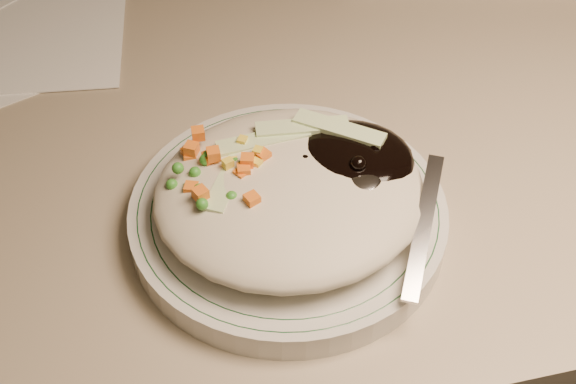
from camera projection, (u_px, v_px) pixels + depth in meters
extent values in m
cube|color=gray|center=(330.00, 77.00, 0.75)|extent=(1.40, 0.70, 0.04)
cylinder|color=beige|center=(288.00, 217.00, 0.59)|extent=(0.23, 0.23, 0.02)
torus|color=#144723|center=(288.00, 207.00, 0.58)|extent=(0.22, 0.22, 0.00)
torus|color=#144723|center=(288.00, 207.00, 0.58)|extent=(0.20, 0.20, 0.00)
ellipsoid|color=#B3AB91|center=(290.00, 193.00, 0.56)|extent=(0.19, 0.18, 0.04)
ellipsoid|color=black|center=(346.00, 163.00, 0.58)|extent=(0.10, 0.09, 0.03)
ellipsoid|color=orange|center=(221.00, 182.00, 0.57)|extent=(0.08, 0.08, 0.02)
sphere|color=black|center=(305.00, 162.00, 0.56)|extent=(0.01, 0.01, 0.01)
sphere|color=black|center=(342.00, 150.00, 0.57)|extent=(0.01, 0.01, 0.01)
sphere|color=black|center=(376.00, 148.00, 0.57)|extent=(0.01, 0.01, 0.01)
sphere|color=black|center=(361.00, 143.00, 0.58)|extent=(0.01, 0.01, 0.01)
sphere|color=black|center=(358.00, 164.00, 0.55)|extent=(0.01, 0.01, 0.01)
sphere|color=black|center=(341.00, 157.00, 0.57)|extent=(0.01, 0.01, 0.01)
sphere|color=black|center=(352.00, 144.00, 0.58)|extent=(0.01, 0.01, 0.01)
cube|color=orange|center=(213.00, 154.00, 0.56)|extent=(0.01, 0.01, 0.01)
cube|color=orange|center=(242.00, 183.00, 0.55)|extent=(0.01, 0.01, 0.01)
cube|color=orange|center=(191.00, 149.00, 0.57)|extent=(0.01, 0.01, 0.01)
cube|color=orange|center=(247.00, 161.00, 0.55)|extent=(0.01, 0.01, 0.01)
cube|color=orange|center=(244.00, 171.00, 0.55)|extent=(0.01, 0.01, 0.01)
cube|color=orange|center=(189.00, 153.00, 0.58)|extent=(0.01, 0.01, 0.01)
cube|color=orange|center=(210.00, 158.00, 0.56)|extent=(0.01, 0.01, 0.01)
cube|color=orange|center=(242.00, 175.00, 0.55)|extent=(0.01, 0.01, 0.01)
cube|color=orange|center=(263.00, 156.00, 0.56)|extent=(0.01, 0.01, 0.01)
cube|color=orange|center=(198.00, 134.00, 0.57)|extent=(0.01, 0.01, 0.01)
cube|color=orange|center=(200.00, 194.00, 0.53)|extent=(0.01, 0.01, 0.01)
cube|color=orange|center=(252.00, 200.00, 0.53)|extent=(0.01, 0.01, 0.01)
cube|color=orange|center=(191.00, 189.00, 0.55)|extent=(0.01, 0.01, 0.01)
cube|color=orange|center=(191.00, 158.00, 0.57)|extent=(0.01, 0.01, 0.01)
sphere|color=#388C28|center=(241.00, 167.00, 0.56)|extent=(0.01, 0.01, 0.01)
sphere|color=#388C28|center=(202.00, 204.00, 0.53)|extent=(0.01, 0.01, 0.01)
sphere|color=#388C28|center=(195.00, 172.00, 0.55)|extent=(0.01, 0.01, 0.01)
sphere|color=#388C28|center=(178.00, 168.00, 0.55)|extent=(0.01, 0.01, 0.01)
sphere|color=#388C28|center=(236.00, 163.00, 0.56)|extent=(0.01, 0.01, 0.01)
sphere|color=#388C28|center=(254.00, 197.00, 0.55)|extent=(0.01, 0.01, 0.01)
sphere|color=#388C28|center=(221.00, 178.00, 0.56)|extent=(0.01, 0.01, 0.01)
sphere|color=#388C28|center=(216.00, 199.00, 0.54)|extent=(0.01, 0.01, 0.01)
sphere|color=#388C28|center=(172.00, 184.00, 0.55)|extent=(0.01, 0.01, 0.01)
sphere|color=#388C28|center=(208.00, 156.00, 0.56)|extent=(0.01, 0.01, 0.01)
sphere|color=#388C28|center=(205.00, 159.00, 0.56)|extent=(0.01, 0.01, 0.01)
sphere|color=#388C28|center=(199.00, 189.00, 0.54)|extent=(0.01, 0.01, 0.01)
sphere|color=#388C28|center=(232.00, 197.00, 0.54)|extent=(0.01, 0.01, 0.01)
sphere|color=#388C28|center=(263.00, 144.00, 0.58)|extent=(0.01, 0.01, 0.01)
cube|color=yellow|center=(234.00, 163.00, 0.56)|extent=(0.01, 0.01, 0.01)
cube|color=yellow|center=(257.00, 164.00, 0.56)|extent=(0.01, 0.01, 0.01)
cube|color=yellow|center=(218.00, 163.00, 0.56)|extent=(0.01, 0.01, 0.01)
cube|color=yellow|center=(228.00, 164.00, 0.55)|extent=(0.01, 0.01, 0.01)
cube|color=yellow|center=(222.00, 180.00, 0.56)|extent=(0.01, 0.01, 0.01)
cube|color=yellow|center=(258.00, 152.00, 0.56)|extent=(0.01, 0.01, 0.01)
cube|color=yellow|center=(242.00, 142.00, 0.57)|extent=(0.01, 0.01, 0.01)
cube|color=yellow|center=(235.00, 179.00, 0.56)|extent=(0.01, 0.01, 0.01)
cube|color=#B2D18C|center=(263.00, 140.00, 0.57)|extent=(0.07, 0.02, 0.00)
cube|color=#B2D18C|center=(302.00, 127.00, 0.58)|extent=(0.07, 0.02, 0.00)
cube|color=#B2D18C|center=(230.00, 177.00, 0.55)|extent=(0.05, 0.07, 0.00)
cube|color=#B2D18C|center=(339.00, 129.00, 0.58)|extent=(0.06, 0.05, 0.00)
ellipsoid|color=silver|center=(359.00, 176.00, 0.55)|extent=(0.05, 0.06, 0.01)
cube|color=silver|center=(424.00, 226.00, 0.54)|extent=(0.06, 0.11, 0.03)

